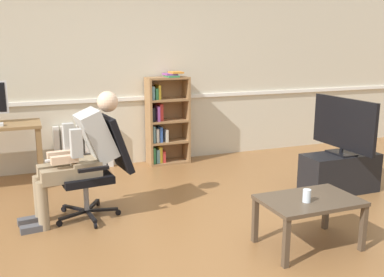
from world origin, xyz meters
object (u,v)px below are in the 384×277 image
at_px(tv_screen, 343,125).
at_px(coffee_table, 309,205).
at_px(office_chair, 99,164).
at_px(tv_stand, 340,173).
at_px(radiator, 84,147).
at_px(bookshelf, 165,121).
at_px(person_seated, 80,153).
at_px(drinking_glass, 307,196).
at_px(computer_mouse, 1,124).

xyz_separation_m(tv_screen, coffee_table, (-1.17, -0.99, -0.41)).
xyz_separation_m(office_chair, tv_stand, (2.65, -0.33, -0.30)).
bearing_deg(radiator, tv_screen, -37.77).
relative_size(bookshelf, radiator, 1.68).
xyz_separation_m(person_seated, tv_screen, (2.83, -0.31, 0.13)).
height_order(person_seated, drinking_glass, person_seated).
bearing_deg(bookshelf, tv_screen, -52.28).
xyz_separation_m(radiator, tv_screen, (2.59, -2.00, 0.48)).
bearing_deg(coffee_table, drinking_glass, -142.79).
relative_size(person_seated, tv_stand, 1.39).
relative_size(radiator, drinking_glass, 7.28).
bearing_deg(person_seated, office_chair, 90.00).
distance_m(person_seated, drinking_glass, 2.10).
distance_m(computer_mouse, tv_stand, 3.89).
xyz_separation_m(bookshelf, office_chair, (-1.18, -1.58, -0.08)).
height_order(person_seated, coffee_table, person_seated).
bearing_deg(coffee_table, person_seated, 141.94).
relative_size(office_chair, person_seated, 0.81).
bearing_deg(office_chair, person_seated, -90.00).
bearing_deg(tv_screen, office_chair, 82.78).
xyz_separation_m(computer_mouse, drinking_glass, (2.31, -2.54, -0.30)).
bearing_deg(tv_screen, computer_mouse, 66.95).
xyz_separation_m(bookshelf, person_seated, (-1.36, -1.60, 0.05)).
distance_m(computer_mouse, tv_screen, 3.85).
distance_m(radiator, office_chair, 1.69).
bearing_deg(coffee_table, bookshelf, 96.01).
height_order(office_chair, tv_stand, office_chair).
relative_size(radiator, tv_screen, 0.80).
bearing_deg(drinking_glass, tv_screen, 40.26).
distance_m(computer_mouse, drinking_glass, 3.45).
bearing_deg(bookshelf, radiator, 174.88).
bearing_deg(tv_stand, coffee_table, -139.52).
relative_size(bookshelf, drinking_glass, 12.26).
distance_m(computer_mouse, radiator, 1.19).
xyz_separation_m(computer_mouse, bookshelf, (2.08, 0.41, -0.17)).
distance_m(office_chair, drinking_glass, 1.97).
distance_m(radiator, person_seated, 1.75).
relative_size(computer_mouse, person_seated, 0.08).
distance_m(office_chair, tv_stand, 2.69).
bearing_deg(drinking_glass, radiator, 113.80).
bearing_deg(radiator, drinking_glass, -66.20).
xyz_separation_m(office_chair, drinking_glass, (1.41, -1.37, -0.05)).
bearing_deg(tv_stand, radiator, 142.21).
bearing_deg(computer_mouse, radiator, 27.83).
bearing_deg(radiator, office_chair, -92.31).
height_order(office_chair, coffee_table, office_chair).
relative_size(computer_mouse, tv_screen, 0.10).
bearing_deg(tv_stand, tv_screen, 0.23).
distance_m(bookshelf, radiator, 1.16).
bearing_deg(tv_screen, coffee_table, 130.21).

